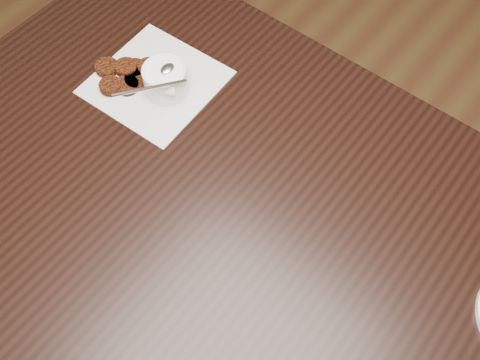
% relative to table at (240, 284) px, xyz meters
% --- Properties ---
extents(floor, '(4.00, 4.00, 0.00)m').
position_rel_table_xyz_m(floor, '(-0.01, -0.11, -0.38)').
color(floor, '#533B1C').
rests_on(floor, ground).
extents(table, '(1.53, 0.98, 0.75)m').
position_rel_table_xyz_m(table, '(0.00, 0.00, 0.00)').
color(table, black).
rests_on(table, floor).
extents(napkin, '(0.28, 0.28, 0.00)m').
position_rel_table_xyz_m(napkin, '(-0.37, 0.15, 0.38)').
color(napkin, white).
rests_on(napkin, table).
extents(sauce_ramekin, '(0.16, 0.16, 0.14)m').
position_rel_table_xyz_m(sauce_ramekin, '(-0.33, 0.15, 0.45)').
color(sauce_ramekin, white).
rests_on(sauce_ramekin, napkin).
extents(patty_cluster, '(0.20, 0.20, 0.02)m').
position_rel_table_xyz_m(patty_cluster, '(-0.43, 0.12, 0.39)').
color(patty_cluster, '#58210B').
rests_on(patty_cluster, napkin).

